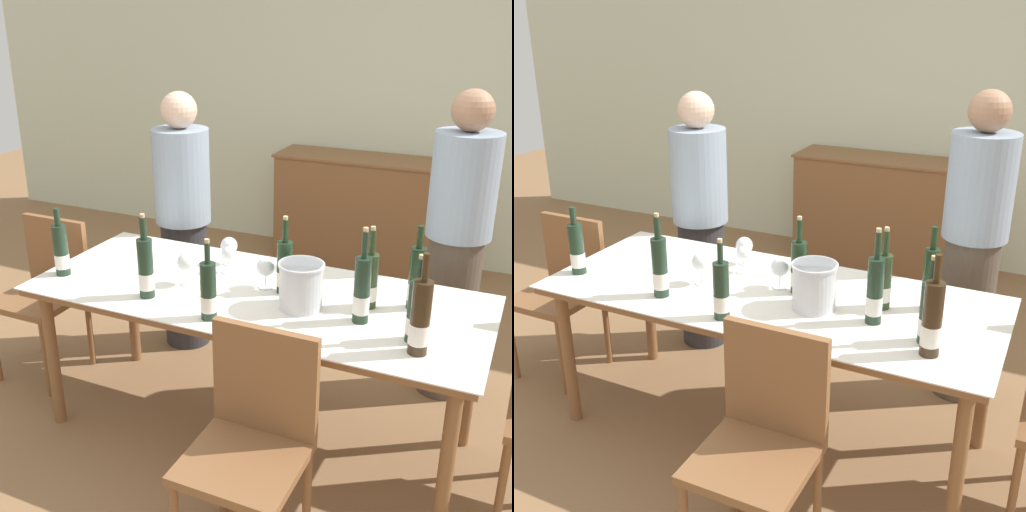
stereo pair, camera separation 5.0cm
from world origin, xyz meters
The scene contains 22 objects.
ground_plane centered at (0.00, 0.00, 0.00)m, with size 12.00×12.00×0.00m, color olive.
back_wall centered at (0.00, 2.73, 1.40)m, with size 8.00×0.10×2.80m.
sideboard_cabinet centered at (-0.18, 2.44, 0.44)m, with size 1.42×0.46×0.88m.
dining_table centered at (0.00, 0.00, 0.70)m, with size 2.11×0.87×0.77m.
ice_bucket centered at (0.24, -0.06, 0.88)m, with size 0.20×0.20×0.21m.
wine_bottle_0 centered at (0.79, -0.24, 0.91)m, with size 0.08×0.08×0.41m.
wine_bottle_1 centered at (0.51, 0.07, 0.89)m, with size 0.07×0.07×0.37m.
wine_bottle_2 centered at (0.52, -0.08, 0.91)m, with size 0.07×0.07×0.42m.
wine_bottle_3 centered at (-0.95, -0.20, 0.89)m, with size 0.07×0.07×0.34m.
wine_bottle_4 centered at (0.12, 0.06, 0.89)m, with size 0.07×0.07×0.37m.
wine_bottle_5 centered at (0.69, 0.14, 0.91)m, with size 0.07×0.07×0.38m.
wine_bottle_6 centered at (-0.43, -0.25, 0.91)m, with size 0.07×0.07×0.39m.
wine_bottle_7 centered at (0.76, -0.15, 0.89)m, with size 0.07×0.07×0.37m.
wine_bottle_8 centered at (-0.07, -0.32, 0.89)m, with size 0.07×0.07×0.36m.
wine_glass_0 centered at (-0.34, -0.05, 0.88)m, with size 0.09×0.09×0.16m.
wine_glass_1 centered at (-0.22, 0.16, 0.87)m, with size 0.07×0.07×0.14m.
wine_glass_2 centered at (-0.27, 0.26, 0.87)m, with size 0.09×0.09×0.14m.
wine_glass_3 centered at (0.02, 0.07, 0.87)m, with size 0.09×0.09×0.15m.
chair_left_end centered at (-1.35, 0.08, 0.53)m, with size 0.42×0.42×0.89m.
chair_near_front centered at (0.29, -0.67, 0.54)m, with size 0.42×0.42×0.92m.
person_host centered at (-0.79, 0.68, 0.78)m, with size 0.33×0.33×1.56m.
person_guest_left centered at (0.77, 0.80, 0.82)m, with size 0.33×0.33×1.64m.
Camera 1 is at (1.13, -2.44, 2.02)m, focal length 45.00 mm.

